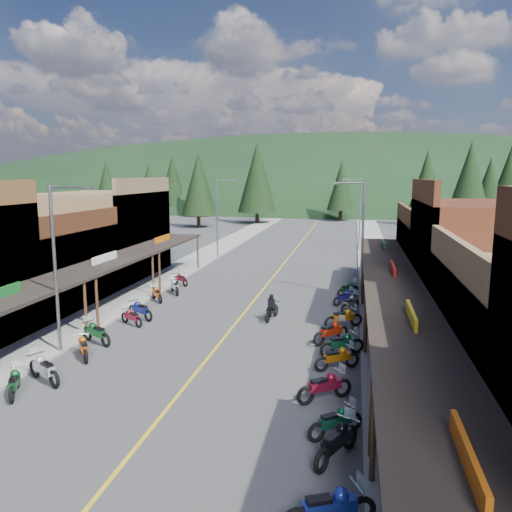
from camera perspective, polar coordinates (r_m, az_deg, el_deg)
The scene contains 47 objects.
ground at distance 28.61m, azimuth -2.50°, elevation -7.91°, with size 220.00×220.00×0.00m, color #38383A.
centerline at distance 47.75m, azimuth 3.17°, elevation -0.89°, with size 0.15×90.00×0.01m, color gold.
sidewalk_west at distance 49.68m, azimuth -6.82°, elevation -0.46°, with size 3.40×94.00×0.15m, color gray.
sidewalk_east at distance 47.34m, azimuth 13.66°, elevation -1.15°, with size 3.40×94.00×0.15m, color gray.
shop_west_2 at distance 35.26m, azimuth -24.11°, elevation -1.19°, with size 10.90×9.00×6.20m.
shop_west_3 at distance 43.22m, azimuth -16.92°, elevation 2.35°, with size 10.90×10.20×8.20m.
shop_east_2 at distance 29.58m, azimuth 25.25°, elevation -1.21°, with size 10.90×9.00×8.20m.
shop_east_3 at distance 38.98m, azimuth 21.75°, elevation -0.10°, with size 10.90×10.20×6.20m.
streetlight_0 at distance 24.88m, azimuth -21.75°, elevation -0.63°, with size 2.16×0.18×8.00m.
streetlight_1 at distance 50.53m, azimuth -4.32°, elevation 4.76°, with size 2.16×0.18×8.00m.
streetlight_2 at distance 34.78m, azimuth 11.85°, elevation 2.51°, with size 2.16×0.18×8.00m.
streetlight_3 at distance 56.68m, azimuth 11.65°, elevation 5.09°, with size 2.16×0.18×8.00m.
ridge_hill at distance 161.89m, azimuth 8.91°, elevation 6.23°, with size 310.00×140.00×60.00m, color black.
pine_0 at distance 100.03m, azimuth -16.69°, elevation 7.82°, with size 5.04×5.04×11.00m.
pine_1 at distance 101.25m, azimuth -6.43°, elevation 8.59°, with size 5.88×5.88×12.50m.
pine_2 at distance 86.14m, azimuth 0.13°, elevation 9.02°, with size 6.72×6.72×14.00m.
pine_3 at distance 92.59m, azimuth 9.72°, elevation 7.98°, with size 5.04×5.04×11.00m.
pine_4 at distance 87.31m, azimuth 18.94°, elevation 8.03°, with size 5.88×5.88×12.50m.
pine_5 at distance 102.30m, azimuth 27.06°, elevation 8.07°, with size 6.72×6.72×14.00m.
pine_7 at distance 109.54m, azimuth -9.51°, elevation 8.57°, with size 5.88×5.88×12.50m.
pine_8 at distance 72.43m, azimuth -12.10°, elevation 7.16°, with size 4.48×4.48×10.00m.
pine_9 at distance 73.68m, azimuth 25.10°, elevation 6.84°, with size 4.93×4.93×10.80m.
pine_10 at distance 80.38m, azimuth -6.64°, elevation 8.08°, with size 5.38×5.38×11.60m.
pine_11 at distance 65.95m, azimuth 23.19°, elevation 7.48°, with size 5.82×5.82×12.40m.
bike_west_3 at distance 21.94m, azimuth -25.91°, elevation -12.77°, with size 0.67×2.01×1.15m, color #0D451A, non-canonical shape.
bike_west_4 at distance 22.65m, azimuth -23.10°, elevation -11.64°, with size 0.77×2.31×1.32m, color #A6A7AB, non-canonical shape.
bike_west_5 at distance 24.81m, azimuth -19.14°, elevation -9.72°, with size 0.70×2.10×1.20m, color #AA4A0C, non-canonical shape.
bike_west_6 at distance 26.65m, azimuth -17.83°, elevation -8.23°, with size 0.75×2.25×1.28m, color #0E471C, non-canonical shape.
bike_west_7 at distance 29.27m, azimuth -14.05°, elevation -6.68°, with size 0.63×1.90×1.08m, color maroon, non-canonical shape.
bike_west_8 at distance 30.33m, azimuth -13.10°, elevation -5.90°, with size 0.74×2.22×1.27m, color navy, non-canonical shape.
bike_west_9 at distance 34.28m, azimuth -11.26°, elevation -4.20°, with size 0.65×1.96×1.12m, color #B0420C, non-canonical shape.
bike_west_10 at distance 36.13m, azimuth -9.29°, elevation -3.37°, with size 0.71×2.13×1.21m, color #A6A5AB, non-canonical shape.
bike_west_11 at distance 38.87m, azimuth -8.63°, elevation -2.55°, with size 0.63×1.88×1.07m, color maroon, non-canonical shape.
bike_east_1 at distance 13.41m, azimuth 8.42°, elevation -26.43°, with size 0.78×2.34×1.34m, color navy, non-canonical shape.
bike_east_2 at distance 16.00m, azimuth 9.22°, elevation -20.03°, with size 0.78×2.33×1.33m, color black, non-canonical shape.
bike_east_3 at distance 17.25m, azimuth 9.09°, elevation -18.02°, with size 0.69×2.06×1.18m, color #0D412A, non-canonical shape.
bike_east_4 at distance 19.52m, azimuth 7.86°, elevation -14.37°, with size 0.77×2.30×1.32m, color maroon, non-canonical shape.
bike_east_5 at distance 22.50m, azimuth 9.27°, elevation -11.28°, with size 0.70×2.11×1.21m, color #9C580B, non-canonical shape.
bike_east_6 at distance 24.18m, azimuth 9.82°, elevation -9.72°, with size 0.75×2.24×1.28m, color #0D4527, non-canonical shape.
bike_east_7 at distance 25.79m, azimuth 8.58°, elevation -8.43°, with size 0.77×2.30×1.31m, color #A2220B, non-canonical shape.
bike_east_8 at distance 28.38m, azimuth 9.98°, elevation -6.84°, with size 0.75×2.24×1.28m, color #C3690D, non-canonical shape.
bike_east_9 at distance 31.43m, azimuth 10.72°, elevation -5.26°, with size 0.75×2.25×1.29m, color gray, non-canonical shape.
bike_east_10 at distance 33.28m, azimuth 10.07°, elevation -4.59°, with size 0.64×1.93×1.10m, color navy, non-canonical shape.
bike_east_11 at distance 35.34m, azimuth 10.47°, elevation -3.68°, with size 0.72×2.15×1.23m, color #0B3813, non-canonical shape.
rider_on_bike at distance 29.46m, azimuth 1.82°, elevation -6.08°, with size 1.03×2.20×1.61m.
pedestrian_east_a at distance 24.37m, azimuth 13.78°, elevation -8.68°, with size 0.66×0.43×1.80m, color #262132.
pedestrian_east_b at distance 35.91m, azimuth 13.05°, elevation -2.99°, with size 0.79×0.45×1.62m, color brown.
Camera 1 is at (6.51, -26.54, 8.48)m, focal length 35.00 mm.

